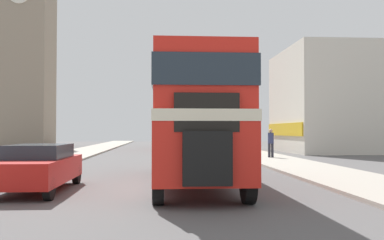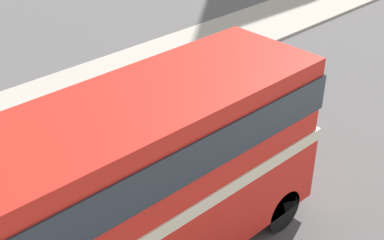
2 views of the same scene
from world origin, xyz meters
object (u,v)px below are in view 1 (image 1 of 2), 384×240
Objects in this scene: bus_distant at (184,125)px; pedestrian_walking at (271,141)px; car_parked_near at (38,167)px; double_decker_bus at (192,114)px; church_tower at (27,17)px.

pedestrian_walking is at bearing -72.43° from bus_distant.
double_decker_bus is at bearing 17.60° from car_parked_near.
bus_distant reaches higher than car_parked_near.
pedestrian_walking is (4.86, -15.35, -1.29)m from bus_distant.
car_parked_near is at bearing -162.40° from double_decker_bus.
double_decker_bus is at bearing -65.02° from church_tower.
car_parked_near is (-5.86, -29.21, -1.71)m from bus_distant.
bus_distant reaches higher than double_decker_bus.
church_tower is at bearing 107.89° from car_parked_near.
double_decker_bus is 27.71m from bus_distant.
car_parked_near is at bearing -72.11° from church_tower.
bus_distant is at bearing 107.57° from pedestrian_walking.
bus_distant is 0.35× the size of church_tower.
double_decker_bus is 2.30× the size of car_parked_near.
double_decker_bus reaches higher than pedestrian_walking.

